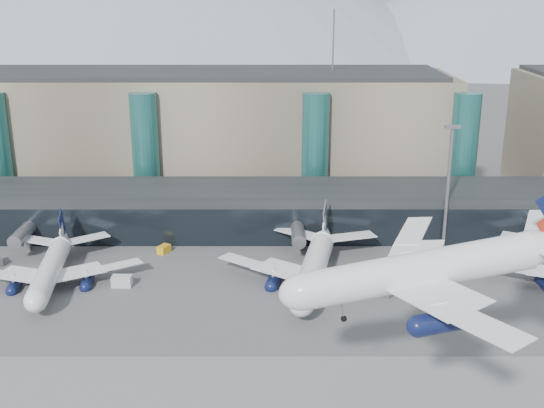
{
  "coord_description": "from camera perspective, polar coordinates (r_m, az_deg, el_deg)",
  "views": [
    {
      "loc": [
        -5.31,
        -82.52,
        51.75
      ],
      "look_at": [
        -5.22,
        32.0,
        14.68
      ],
      "focal_mm": 45.0,
      "sensor_mm": 36.0,
      "label": 1
    }
  ],
  "objects": [
    {
      "name": "veh_a",
      "position": [
        125.75,
        -12.46,
        -6.32
      ],
      "size": [
        3.57,
        2.06,
        1.98
      ],
      "primitive_type": "cube",
      "rotation": [
        0.0,
        0.0,
        -0.02
      ],
      "color": "beige",
      "rests_on": "ground"
    },
    {
      "name": "jet_parked_mid",
      "position": [
        124.57,
        3.71,
        -4.3
      ],
      "size": [
        37.85,
        38.52,
        12.42
      ],
      "rotation": [
        0.0,
        0.0,
        1.38
      ],
      "color": "white",
      "rests_on": "ground"
    },
    {
      "name": "lightmast_mid",
      "position": [
        140.27,
        14.55,
        1.91
      ],
      "size": [
        3.0,
        1.2,
        25.6
      ],
      "color": "slate",
      "rests_on": "ground"
    },
    {
      "name": "veh_b",
      "position": [
        139.35,
        -9.04,
        -3.75
      ],
      "size": [
        2.75,
        3.17,
        1.56
      ],
      "primitive_type": "cube",
      "rotation": [
        0.0,
        0.0,
        1.08
      ],
      "color": "gold",
      "rests_on": "ground"
    },
    {
      "name": "ground",
      "position": [
        97.55,
        3.18,
        -14.13
      ],
      "size": [
        900.0,
        900.0,
        0.0
      ],
      "primitive_type": "plane",
      "color": "#515154",
      "rests_on": "ground"
    },
    {
      "name": "teal_towers",
      "position": [
        161.3,
        -3.49,
        4.37
      ],
      "size": [
        116.4,
        19.4,
        46.0
      ],
      "color": "#256764",
      "rests_on": "ground"
    },
    {
      "name": "veh_g",
      "position": [
        130.27,
        10.65,
        -5.43
      ],
      "size": [
        2.82,
        3.07,
        1.55
      ],
      "primitive_type": "cube",
      "rotation": [
        0.0,
        0.0,
        -0.94
      ],
      "color": "beige",
      "rests_on": "ground"
    },
    {
      "name": "concourse",
      "position": [
        147.93,
        2.01,
        -0.51
      ],
      "size": [
        170.0,
        27.0,
        10.0
      ],
      "color": "black",
      "rests_on": "ground"
    },
    {
      "name": "jet_parked_left",
      "position": [
        130.62,
        -17.91,
        -4.36
      ],
      "size": [
        33.78,
        33.7,
        10.96
      ],
      "rotation": [
        0.0,
        0.0,
        1.7
      ],
      "color": "white",
      "rests_on": "ground"
    },
    {
      "name": "hero_jet",
      "position": [
        78.64,
        14.65,
        -4.33
      ],
      "size": [
        36.76,
        37.54,
        12.1
      ],
      "rotation": [
        0.0,
        -0.17,
        0.06
      ],
      "color": "white",
      "rests_on": "ground"
    },
    {
      "name": "veh_h",
      "position": [
        120.86,
        5.7,
        -6.97
      ],
      "size": [
        4.09,
        2.81,
        2.06
      ],
      "primitive_type": "cube",
      "rotation": [
        0.0,
        0.0,
        0.25
      ],
      "color": "gold",
      "rests_on": "ground"
    },
    {
      "name": "veh_d",
      "position": [
        140.59,
        20.2,
        -4.47
      ],
      "size": [
        3.06,
        3.05,
        1.61
      ],
      "primitive_type": "cube",
      "rotation": [
        0.0,
        0.0,
        0.78
      ],
      "color": "beige",
      "rests_on": "ground"
    },
    {
      "name": "terminal_main",
      "position": [
        177.39,
        -6.45,
        6.01
      ],
      "size": [
        130.0,
        30.0,
        31.0
      ],
      "color": "gray",
      "rests_on": "ground"
    },
    {
      "name": "veh_c",
      "position": [
        121.39,
        9.24,
        -7.0
      ],
      "size": [
        4.18,
        3.89,
        2.09
      ],
      "primitive_type": "cube",
      "rotation": [
        0.0,
        0.0,
        -0.67
      ],
      "color": "#46454A",
      "rests_on": "ground"
    }
  ]
}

